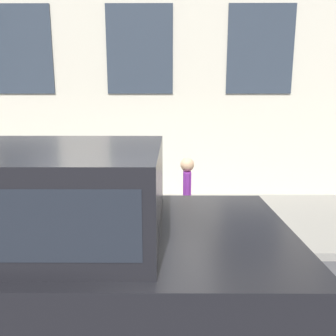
# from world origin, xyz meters

# --- Properties ---
(ground_plane) EXTENTS (80.00, 80.00, 0.00)m
(ground_plane) POSITION_xyz_m (0.00, 0.00, 0.00)
(ground_plane) COLOR #47474C
(sidewalk) EXTENTS (2.98, 60.00, 0.12)m
(sidewalk) POSITION_xyz_m (1.49, 0.00, 0.06)
(sidewalk) COLOR gray
(sidewalk) RESTS_ON ground_plane
(fire_hydrant) EXTENTS (0.35, 0.46, 0.87)m
(fire_hydrant) POSITION_xyz_m (0.39, -0.32, 0.57)
(fire_hydrant) COLOR gray
(fire_hydrant) RESTS_ON sidewalk
(person) EXTENTS (0.31, 0.20, 1.28)m
(person) POSITION_xyz_m (0.48, -0.90, 0.89)
(person) COLOR #726651
(person) RESTS_ON sidewalk
(parked_car_charcoal_near) EXTENTS (2.04, 4.40, 1.84)m
(parked_car_charcoal_near) POSITION_xyz_m (-1.54, 0.50, 1.00)
(parked_car_charcoal_near) COLOR black
(parked_car_charcoal_near) RESTS_ON ground_plane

